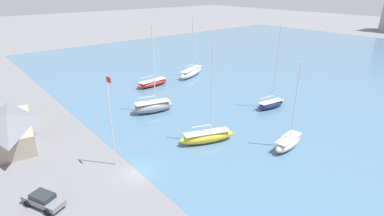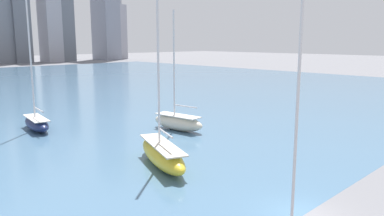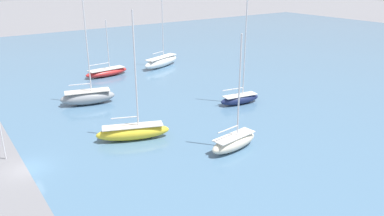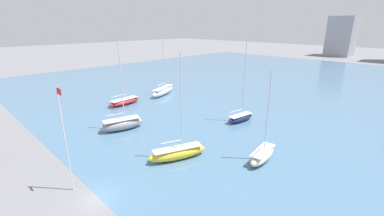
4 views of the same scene
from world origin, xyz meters
TOP-DOWN VIEW (x-y plane):
  - ground_plane at (0.00, 0.00)m, footprint 500.00×500.00m
  - harbor_water at (0.00, 70.00)m, footprint 180.00×140.00m
  - boat_shed at (-19.93, -10.77)m, footprint 14.71×8.35m
  - flag_pole at (-3.59, -1.38)m, footprint 1.24×0.14m
  - sailboat_cream at (8.76, 20.34)m, footprint 2.81×6.90m
  - sailboat_white at (-29.49, 33.44)m, footprint 5.83×10.38m
  - sailboat_gray at (-15.65, 12.34)m, footprint 4.59×8.42m
  - sailboat_navy at (-2.49, 31.31)m, footprint 2.84×6.81m
  - sailboat_red at (-29.23, 21.07)m, footprint 3.26×8.76m
  - sailboat_yellow at (-0.24, 12.21)m, footprint 5.10×8.88m
  - parked_sedan_gray at (-1.17, -11.22)m, footprint 5.28×3.73m

SIDE VIEW (x-z plane):
  - ground_plane at x=0.00m, z-range 0.00..0.00m
  - harbor_water at x=0.00m, z-range 0.00..0.00m
  - sailboat_red at x=-29.23m, z-range -4.52..6.12m
  - parked_sedan_gray at x=-1.17m, z-range 0.04..1.57m
  - sailboat_navy at x=-2.49m, z-range -7.07..8.96m
  - sailboat_cream at x=8.76m, z-range -5.55..7.53m
  - sailboat_yellow at x=-0.24m, z-range -6.59..8.66m
  - sailboat_white at x=-29.49m, z-range -6.49..8.79m
  - sailboat_gray at x=-15.65m, z-range -6.89..9.23m
  - boat_shed at x=-19.93m, z-range 0.00..4.55m
  - flag_pole at x=-3.59m, z-range 0.50..13.09m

